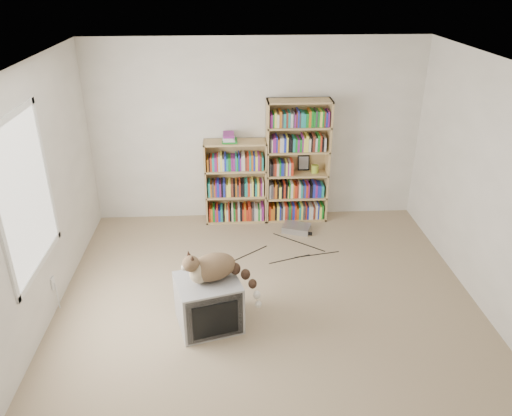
{
  "coord_description": "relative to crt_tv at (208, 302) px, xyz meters",
  "views": [
    {
      "loc": [
        -0.38,
        -4.04,
        3.28
      ],
      "look_at": [
        -0.09,
        1.0,
        0.83
      ],
      "focal_mm": 35.0,
      "sensor_mm": 36.0,
      "label": 1
    }
  ],
  "objects": [
    {
      "name": "floor",
      "position": [
        0.62,
        -0.04,
        -0.26
      ],
      "size": [
        4.5,
        5.0,
        0.01
      ],
      "primitive_type": "cube",
      "color": "#9D8A6A",
      "rests_on": "ground"
    },
    {
      "name": "wall_back",
      "position": [
        0.62,
        2.46,
        0.99
      ],
      "size": [
        4.5,
        0.02,
        2.5
      ],
      "primitive_type": "cube",
      "color": "white",
      "rests_on": "floor"
    },
    {
      "name": "wall_left",
      "position": [
        -1.63,
        -0.04,
        0.99
      ],
      "size": [
        0.02,
        5.0,
        2.5
      ],
      "primitive_type": "cube",
      "color": "white",
      "rests_on": "floor"
    },
    {
      "name": "wall_right",
      "position": [
        2.87,
        -0.04,
        0.99
      ],
      "size": [
        0.02,
        5.0,
        2.5
      ],
      "primitive_type": "cube",
      "color": "white",
      "rests_on": "floor"
    },
    {
      "name": "ceiling",
      "position": [
        0.62,
        -0.04,
        2.24
      ],
      "size": [
        4.5,
        5.0,
        0.02
      ],
      "primitive_type": "cube",
      "color": "white",
      "rests_on": "wall_back"
    },
    {
      "name": "window",
      "position": [
        -1.62,
        0.16,
        1.14
      ],
      "size": [
        0.02,
        1.22,
        1.52
      ],
      "primitive_type": "cube",
      "color": "white",
      "rests_on": "wall_left"
    },
    {
      "name": "crt_tv",
      "position": [
        0.0,
        0.0,
        0.0
      ],
      "size": [
        0.72,
        0.68,
        0.52
      ],
      "rotation": [
        0.0,
        0.0,
        0.27
      ],
      "color": "#9B9B9E",
      "rests_on": "floor"
    },
    {
      "name": "cat",
      "position": [
        0.12,
        0.02,
        0.36
      ],
      "size": [
        0.79,
        0.48,
        0.56
      ],
      "rotation": [
        0.0,
        0.0,
        0.43
      ],
      "color": "#362416",
      "rests_on": "crt_tv"
    },
    {
      "name": "bookcase_tall",
      "position": [
        1.18,
        2.32,
        0.56
      ],
      "size": [
        0.86,
        0.3,
        1.72
      ],
      "color": "#A78653",
      "rests_on": "floor"
    },
    {
      "name": "bookcase_short",
      "position": [
        0.33,
        2.32,
        0.27
      ],
      "size": [
        0.85,
        0.3,
        1.17
      ],
      "color": "#A78653",
      "rests_on": "floor"
    },
    {
      "name": "book_stack",
      "position": [
        0.25,
        2.29,
        0.97
      ],
      "size": [
        0.2,
        0.26,
        0.11
      ],
      "primitive_type": "cube",
      "color": "red",
      "rests_on": "bookcase_short"
    },
    {
      "name": "green_mug",
      "position": [
        1.42,
        2.3,
        0.5
      ],
      "size": [
        0.1,
        0.1,
        0.11
      ],
      "primitive_type": "cylinder",
      "color": "#96B433",
      "rests_on": "bookcase_tall"
    },
    {
      "name": "framed_print",
      "position": [
        1.28,
        2.4,
        0.55
      ],
      "size": [
        0.17,
        0.05,
        0.22
      ],
      "primitive_type": "cube",
      "rotation": [
        -0.17,
        0.0,
        0.0
      ],
      "color": "black",
      "rests_on": "bookcase_tall"
    },
    {
      "name": "dvd_player",
      "position": [
        1.14,
        1.91,
        -0.22
      ],
      "size": [
        0.43,
        0.36,
        0.08
      ],
      "primitive_type": "cube",
      "rotation": [
        0.0,
        0.0,
        -0.34
      ],
      "color": "#A5A5A9",
      "rests_on": "floor"
    },
    {
      "name": "wall_outlet",
      "position": [
        -1.62,
        0.34,
        0.06
      ],
      "size": [
        0.01,
        0.08,
        0.13
      ],
      "primitive_type": "cube",
      "color": "silver",
      "rests_on": "wall_left"
    },
    {
      "name": "floor_cables",
      "position": [
        0.96,
        1.4,
        -0.26
      ],
      "size": [
        1.2,
        0.7,
        0.01
      ],
      "primitive_type": null,
      "color": "black",
      "rests_on": "floor"
    }
  ]
}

